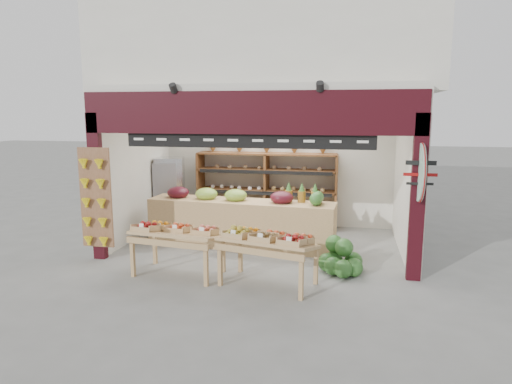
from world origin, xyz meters
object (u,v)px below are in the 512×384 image
(refrigerator, at_px, (170,192))
(mid_counter, at_px, (240,221))
(cardboard_stack, at_px, (180,226))
(display_table_left, at_px, (174,232))
(watermelon_pile, at_px, (340,259))
(back_shelving, at_px, (266,175))
(display_table_right, at_px, (268,240))

(refrigerator, bearing_deg, mid_counter, -48.19)
(cardboard_stack, xyz_separation_m, display_table_left, (0.73, -2.15, 0.46))
(display_table_left, relative_size, watermelon_pile, 1.96)
(refrigerator, height_order, cardboard_stack, refrigerator)
(mid_counter, xyz_separation_m, watermelon_pile, (2.00, -1.16, -0.28))
(refrigerator, bearing_deg, back_shelving, -4.25)
(cardboard_stack, relative_size, display_table_left, 0.66)
(back_shelving, xyz_separation_m, refrigerator, (-2.21, -0.42, -0.41))
(mid_counter, height_order, display_table_left, mid_counter)
(refrigerator, bearing_deg, watermelon_pile, -46.66)
(back_shelving, bearing_deg, mid_counter, -97.37)
(back_shelving, bearing_deg, cardboard_stack, -142.15)
(mid_counter, relative_size, display_table_right, 2.37)
(cardboard_stack, height_order, display_table_left, display_table_left)
(display_table_left, bearing_deg, mid_counter, 67.55)
(back_shelving, height_order, display_table_left, back_shelving)
(refrigerator, height_order, mid_counter, refrigerator)
(back_shelving, distance_m, display_table_right, 3.77)
(back_shelving, relative_size, mid_counter, 0.87)
(refrigerator, height_order, watermelon_pile, refrigerator)
(mid_counter, bearing_deg, display_table_right, -64.84)
(display_table_right, relative_size, watermelon_pile, 2.06)
(back_shelving, xyz_separation_m, mid_counter, (-0.22, -1.72, -0.71))
(cardboard_stack, xyz_separation_m, watermelon_pile, (3.44, -1.59, -0.02))
(back_shelving, xyz_separation_m, watermelon_pile, (1.78, -2.88, -1.00))
(refrigerator, height_order, display_table_right, refrigerator)
(cardboard_stack, bearing_deg, mid_counter, -16.59)
(display_table_left, bearing_deg, refrigerator, 113.02)
(display_table_left, bearing_deg, watermelon_pile, 11.64)
(display_table_left, bearing_deg, back_shelving, 74.84)
(back_shelving, height_order, mid_counter, back_shelving)
(back_shelving, relative_size, cardboard_stack, 3.24)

